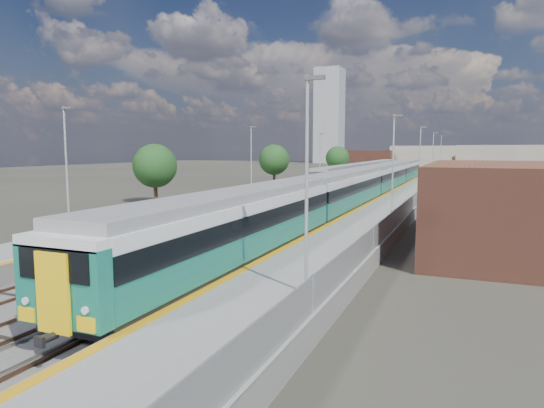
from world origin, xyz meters
The scene contains 11 objects.
ground centered at (0.00, 50.00, 0.00)m, with size 320.00×320.00×0.00m, color #47443A.
ballast_bed centered at (-2.25, 52.50, 0.03)m, with size 10.50×155.00×0.06m, color #565451.
tracks centered at (-1.65, 54.18, 0.11)m, with size 8.96×160.00×0.17m.
platform_right centered at (5.28, 52.49, 0.54)m, with size 4.70×155.00×8.52m.
platform_left centered at (-9.05, 52.49, 0.52)m, with size 4.30×155.00×8.52m.
buildings centered at (-18.12, 138.60, 10.70)m, with size 72.00×185.50×40.00m.
green_train centered at (1.50, 38.54, 2.39)m, with size 3.08×85.55×3.39m.
red_train centered at (-5.50, 71.93, 2.08)m, with size 2.79×56.57×3.52m.
tree_a centered at (-20.76, 31.28, 4.17)m, with size 4.89×4.89×6.63m.
tree_b centered at (-18.11, 60.23, 4.28)m, with size 5.02×5.02×6.80m.
tree_c centered at (-13.65, 84.19, 4.15)m, with size 4.87×4.87×6.60m.
Camera 1 is at (11.78, -13.82, 6.06)m, focal length 32.00 mm.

